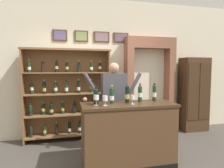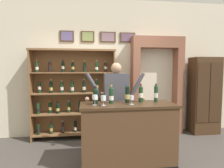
{
  "view_description": "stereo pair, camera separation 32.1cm",
  "coord_description": "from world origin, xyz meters",
  "px_view_note": "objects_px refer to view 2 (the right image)",
  "views": [
    {
      "loc": [
        -0.82,
        -2.96,
        1.6
      ],
      "look_at": [
        -0.07,
        0.15,
        1.34
      ],
      "focal_mm": 31.1,
      "sensor_mm": 36.0,
      "label": 1
    },
    {
      "loc": [
        -0.51,
        -3.02,
        1.6
      ],
      "look_at": [
        -0.07,
        0.15,
        1.34
      ],
      "focal_mm": 31.1,
      "sensor_mm": 36.0,
      "label": 2
    }
  ],
  "objects_px": {
    "side_cabinet": "(204,95)",
    "tasting_counter": "(128,135)",
    "wine_glass_center": "(95,97)",
    "wine_glass_left": "(132,98)",
    "tasting_bottle_bianco": "(95,96)",
    "tasting_bottle_super_tuscan": "(156,93)",
    "wine_shelf": "(74,92)",
    "tasting_bottle_prosecco": "(111,95)",
    "tasting_bottle_rosso": "(141,94)",
    "tasting_bottle_riserva": "(127,94)",
    "shopkeeper": "(116,97)",
    "wine_glass_spare": "(103,99)"
  },
  "relations": [
    {
      "from": "shopkeeper",
      "to": "wine_glass_spare",
      "type": "bearing_deg",
      "value": -114.93
    },
    {
      "from": "tasting_bottle_prosecco",
      "to": "wine_glass_center",
      "type": "distance_m",
      "value": 0.3
    },
    {
      "from": "wine_glass_left",
      "to": "tasting_counter",
      "type": "bearing_deg",
      "value": 120.62
    },
    {
      "from": "tasting_bottle_prosecco",
      "to": "wine_glass_left",
      "type": "distance_m",
      "value": 0.34
    },
    {
      "from": "wine_glass_center",
      "to": "wine_glass_spare",
      "type": "xyz_separation_m",
      "value": [
        0.13,
        -0.06,
        -0.01
      ]
    },
    {
      "from": "wine_shelf",
      "to": "wine_glass_center",
      "type": "xyz_separation_m",
      "value": [
        0.41,
        -1.47,
        0.09
      ]
    },
    {
      "from": "shopkeeper",
      "to": "tasting_bottle_riserva",
      "type": "distance_m",
      "value": 0.49
    },
    {
      "from": "tasting_bottle_bianco",
      "to": "wine_glass_spare",
      "type": "bearing_deg",
      "value": -54.57
    },
    {
      "from": "wine_glass_center",
      "to": "tasting_bottle_super_tuscan",
      "type": "bearing_deg",
      "value": 8.13
    },
    {
      "from": "tasting_counter",
      "to": "wine_glass_left",
      "type": "relative_size",
      "value": 10.52
    },
    {
      "from": "shopkeeper",
      "to": "tasting_bottle_super_tuscan",
      "type": "bearing_deg",
      "value": -35.75
    },
    {
      "from": "side_cabinet",
      "to": "wine_glass_center",
      "type": "xyz_separation_m",
      "value": [
        -2.76,
        -1.41,
        0.21
      ]
    },
    {
      "from": "wine_shelf",
      "to": "wine_glass_left",
      "type": "bearing_deg",
      "value": -56.87
    },
    {
      "from": "wine_glass_center",
      "to": "wine_glass_spare",
      "type": "bearing_deg",
      "value": -23.68
    },
    {
      "from": "shopkeeper",
      "to": "wine_glass_left",
      "type": "relative_size",
      "value": 11.74
    },
    {
      "from": "tasting_bottle_super_tuscan",
      "to": "wine_glass_spare",
      "type": "relative_size",
      "value": 2.01
    },
    {
      "from": "tasting_bottle_riserva",
      "to": "wine_glass_spare",
      "type": "relative_size",
      "value": 2.01
    },
    {
      "from": "tasting_bottle_rosso",
      "to": "wine_glass_left",
      "type": "xyz_separation_m",
      "value": [
        -0.2,
        -0.19,
        -0.05
      ]
    },
    {
      "from": "wine_glass_center",
      "to": "wine_glass_left",
      "type": "height_order",
      "value": "wine_glass_center"
    },
    {
      "from": "side_cabinet",
      "to": "tasting_bottle_bianco",
      "type": "height_order",
      "value": "side_cabinet"
    },
    {
      "from": "tasting_bottle_rosso",
      "to": "tasting_bottle_super_tuscan",
      "type": "xyz_separation_m",
      "value": [
        0.26,
        -0.01,
        0.0
      ]
    },
    {
      "from": "tasting_bottle_riserva",
      "to": "tasting_bottle_super_tuscan",
      "type": "bearing_deg",
      "value": 2.03
    },
    {
      "from": "tasting_bottle_prosecco",
      "to": "side_cabinet",
      "type": "bearing_deg",
      "value": 27.45
    },
    {
      "from": "tasting_bottle_bianco",
      "to": "tasting_bottle_rosso",
      "type": "relative_size",
      "value": 0.91
    },
    {
      "from": "wine_shelf",
      "to": "tasting_bottle_bianco",
      "type": "height_order",
      "value": "wine_shelf"
    },
    {
      "from": "wine_glass_left",
      "to": "wine_shelf",
      "type": "bearing_deg",
      "value": 123.13
    },
    {
      "from": "wine_shelf",
      "to": "shopkeeper",
      "type": "relative_size",
      "value": 1.18
    },
    {
      "from": "tasting_bottle_prosecco",
      "to": "tasting_bottle_rosso",
      "type": "bearing_deg",
      "value": 5.07
    },
    {
      "from": "tasting_bottle_bianco",
      "to": "wine_glass_center",
      "type": "xyz_separation_m",
      "value": [
        -0.01,
        -0.1,
        -0.01
      ]
    },
    {
      "from": "wine_glass_center",
      "to": "tasting_bottle_rosso",
      "type": "bearing_deg",
      "value": 11.41
    },
    {
      "from": "wine_glass_center",
      "to": "wine_glass_left",
      "type": "distance_m",
      "value": 0.58
    },
    {
      "from": "tasting_bottle_bianco",
      "to": "wine_glass_left",
      "type": "relative_size",
      "value": 1.95
    },
    {
      "from": "wine_glass_center",
      "to": "tasting_bottle_bianco",
      "type": "bearing_deg",
      "value": 82.11
    },
    {
      "from": "wine_shelf",
      "to": "tasting_bottle_super_tuscan",
      "type": "distance_m",
      "value": 1.96
    },
    {
      "from": "tasting_bottle_riserva",
      "to": "tasting_bottle_super_tuscan",
      "type": "xyz_separation_m",
      "value": [
        0.5,
        0.02,
        0.0
      ]
    },
    {
      "from": "tasting_bottle_super_tuscan",
      "to": "wine_glass_left",
      "type": "relative_size",
      "value": 2.13
    },
    {
      "from": "tasting_bottle_prosecco",
      "to": "tasting_bottle_riserva",
      "type": "relative_size",
      "value": 0.98
    },
    {
      "from": "tasting_bottle_bianco",
      "to": "tasting_bottle_super_tuscan",
      "type": "distance_m",
      "value": 1.03
    },
    {
      "from": "tasting_bottle_riserva",
      "to": "tasting_bottle_rosso",
      "type": "xyz_separation_m",
      "value": [
        0.24,
        0.03,
        0.0
      ]
    },
    {
      "from": "wine_shelf",
      "to": "tasting_counter",
      "type": "bearing_deg",
      "value": -56.74
    },
    {
      "from": "side_cabinet",
      "to": "tasting_bottle_rosso",
      "type": "xyz_separation_m",
      "value": [
        -1.98,
        -1.25,
        0.24
      ]
    },
    {
      "from": "side_cabinet",
      "to": "tasting_bottle_prosecco",
      "type": "xyz_separation_m",
      "value": [
        -2.49,
        -1.29,
        0.23
      ]
    },
    {
      "from": "tasting_bottle_super_tuscan",
      "to": "wine_glass_left",
      "type": "bearing_deg",
      "value": -158.31
    },
    {
      "from": "shopkeeper",
      "to": "tasting_bottle_rosso",
      "type": "relative_size",
      "value": 5.48
    },
    {
      "from": "wine_shelf",
      "to": "tasting_bottle_prosecco",
      "type": "bearing_deg",
      "value": -63.39
    },
    {
      "from": "tasting_bottle_bianco",
      "to": "tasting_bottle_rosso",
      "type": "distance_m",
      "value": 0.77
    },
    {
      "from": "side_cabinet",
      "to": "tasting_counter",
      "type": "relative_size",
      "value": 1.22
    },
    {
      "from": "tasting_bottle_bianco",
      "to": "tasting_bottle_rosso",
      "type": "bearing_deg",
      "value": 4.0
    },
    {
      "from": "tasting_bottle_rosso",
      "to": "side_cabinet",
      "type": "bearing_deg",
      "value": 32.2
    },
    {
      "from": "tasting_bottle_bianco",
      "to": "tasting_bottle_prosecco",
      "type": "distance_m",
      "value": 0.26
    }
  ]
}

